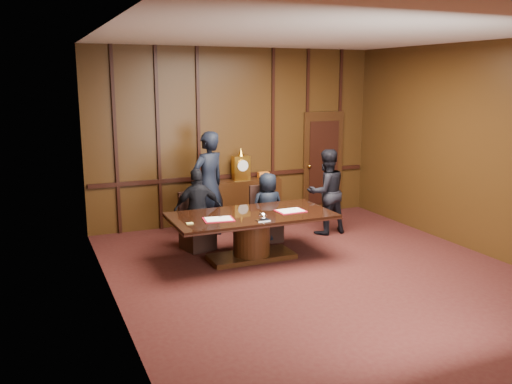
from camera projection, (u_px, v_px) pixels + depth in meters
room at (323, 160)px, 7.93m from camera, size 7.00×7.04×3.50m
sideboard at (241, 200)px, 10.97m from camera, size 1.60×0.45×1.54m
conference_table at (251, 229)px, 8.76m from camera, size 2.62×1.32×0.76m
folder_left at (219, 219)px, 8.35m from camera, size 0.50×0.39×0.02m
folder_right at (291, 211)px, 8.88m from camera, size 0.47×0.35×0.02m
inkstand at (263, 217)px, 8.30m from camera, size 0.20×0.14×0.12m
notepad at (190, 223)px, 8.11m from camera, size 0.10×0.07×0.01m
chair_left at (197, 232)px, 9.34m from camera, size 0.59×0.59×0.99m
chair_right at (266, 224)px, 9.85m from camera, size 0.48×0.48×0.99m
signatory_left at (198, 210)px, 9.19m from camera, size 0.86×0.41×1.42m
signatory_right at (268, 207)px, 9.71m from camera, size 0.62×0.42×1.26m
witness_left at (208, 185)px, 9.96m from camera, size 0.85×0.72×1.96m
witness_right at (326, 192)px, 10.18m from camera, size 0.81×0.64×1.61m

